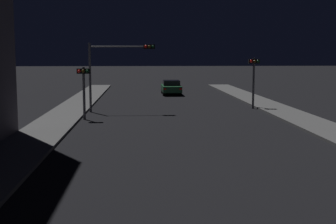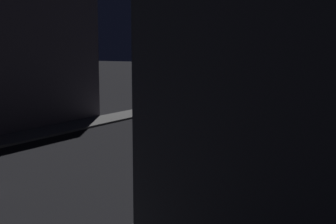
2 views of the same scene
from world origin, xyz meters
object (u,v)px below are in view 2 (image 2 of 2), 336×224
at_px(far_car, 299,91).
at_px(traffic_light_left_kerb, 163,84).
at_px(traffic_light_right_kerb, 326,82).
at_px(traffic_light_overhead, 204,69).
at_px(street_lamp_near_block, 163,76).

bearing_deg(far_car, traffic_light_left_kerb, -110.75).
height_order(traffic_light_left_kerb, traffic_light_right_kerb, traffic_light_right_kerb).
bearing_deg(far_car, traffic_light_overhead, -109.01).
relative_size(traffic_light_overhead, traffic_light_right_kerb, 1.28).
bearing_deg(traffic_light_right_kerb, traffic_light_left_kerb, -156.90).
relative_size(far_car, traffic_light_right_kerb, 1.20).
xyz_separation_m(traffic_light_left_kerb, traffic_light_right_kerb, (11.72, 5.00, 0.32)).
distance_m(traffic_light_right_kerb, street_lamp_near_block, 25.62).
relative_size(traffic_light_overhead, traffic_light_left_kerb, 1.47).
bearing_deg(street_lamp_near_block, traffic_light_left_kerb, 121.92).
distance_m(traffic_light_left_kerb, street_lamp_near_block, 24.29).
bearing_deg(traffic_light_right_kerb, traffic_light_overhead, -171.99).
xyz_separation_m(far_car, traffic_light_left_kerb, (-6.47, -17.06, 1.61)).
height_order(far_car, traffic_light_overhead, traffic_light_overhead).
relative_size(far_car, street_lamp_near_block, 0.62).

